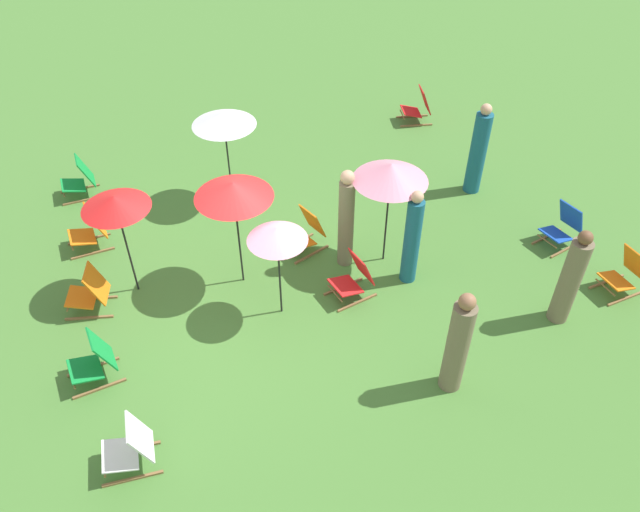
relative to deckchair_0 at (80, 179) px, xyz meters
name	(u,v)px	position (x,y,z in m)	size (l,w,h in m)	color
ground_plane	(254,297)	(4.09, 2.20, -0.37)	(40.00, 40.00, 0.00)	#477A33
deckchair_0	(80,179)	(0.00, 0.00, 0.00)	(0.49, 0.77, 0.83)	olive
deckchair_1	(131,448)	(6.37, -0.15, 0.00)	(0.57, 0.82, 0.83)	olive
deckchair_2	(625,274)	(6.32, 7.90, 0.00)	(0.49, 0.77, 0.83)	olive
deckchair_4	(306,232)	(3.27, 3.49, 0.00)	(0.67, 0.86, 0.83)	olive
deckchair_5	(95,361)	(4.77, -0.37, 0.00)	(0.52, 0.79, 0.83)	olive
deckchair_6	(90,230)	(1.71, -0.04, 0.00)	(0.49, 0.77, 0.83)	olive
deckchair_7	(90,292)	(3.32, -0.25, 0.00)	(0.69, 0.87, 0.83)	olive
deckchair_9	(354,278)	(4.67, 3.75, 0.00)	(0.57, 0.82, 0.83)	olive
deckchair_10	(418,107)	(0.03, 7.61, 0.00)	(0.67, 0.86, 0.83)	olive
deckchair_11	(563,227)	(4.94, 7.77, 0.00)	(0.60, 0.83, 0.83)	olive
umbrella_0	(391,172)	(4.07, 4.63, 1.46)	(1.23, 1.23, 1.99)	black
umbrella_1	(277,234)	(4.56, 2.53, 1.24)	(0.91, 0.91, 1.73)	black
umbrella_2	(233,190)	(3.62, 2.18, 1.50)	(1.23, 1.23, 2.01)	black
umbrella_3	(115,202)	(3.14, 0.49, 1.43)	(1.05, 1.05, 1.92)	black
umbrella_4	(224,119)	(1.28, 2.70, 1.40)	(1.18, 1.18, 1.90)	black
person_0	(458,345)	(6.87, 4.25, 0.49)	(0.43, 0.43, 1.81)	#72664C
person_1	(412,239)	(4.68, 4.78, 0.50)	(0.34, 0.34, 1.81)	#195972
person_2	(346,220)	(3.87, 3.97, 0.56)	(0.33, 0.33, 1.90)	#72664C
person_3	(478,151)	(2.89, 7.24, 0.53)	(0.46, 0.46, 1.90)	#195972
person_4	(570,279)	(6.42, 6.54, 0.46)	(0.38, 0.38, 1.76)	#72664C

